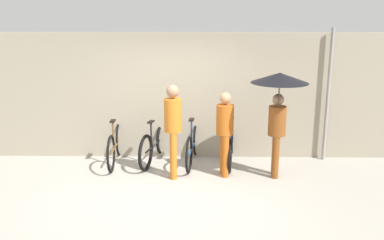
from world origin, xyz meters
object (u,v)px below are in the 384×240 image
(pedestrian_trailing, at_px, (279,95))
(pedestrian_center, at_px, (225,128))
(pedestrian_leading, at_px, (173,124))
(parked_bicycle_2, at_px, (193,145))
(parked_bicycle_1, at_px, (155,144))
(parked_bicycle_0, at_px, (115,145))
(parked_bicycle_3, at_px, (231,146))

(pedestrian_trailing, bearing_deg, pedestrian_center, 0.25)
(pedestrian_leading, xyz_separation_m, pedestrian_trailing, (1.88, -0.02, 0.53))
(parked_bicycle_2, distance_m, pedestrian_leading, 1.05)
(parked_bicycle_1, bearing_deg, parked_bicycle_0, 110.08)
(pedestrian_trailing, bearing_deg, pedestrian_leading, 7.48)
(parked_bicycle_1, relative_size, pedestrian_center, 1.08)
(parked_bicycle_3, relative_size, pedestrian_center, 1.11)
(parked_bicycle_3, distance_m, pedestrian_trailing, 1.63)
(parked_bicycle_0, xyz_separation_m, parked_bicycle_1, (0.78, 0.09, -0.01))
(parked_bicycle_2, relative_size, pedestrian_leading, 1.02)
(parked_bicycle_1, relative_size, pedestrian_trailing, 0.87)
(parked_bicycle_1, distance_m, parked_bicycle_3, 1.56)
(parked_bicycle_2, distance_m, pedestrian_trailing, 2.08)
(parked_bicycle_2, xyz_separation_m, parked_bicycle_3, (0.78, 0.04, -0.02))
(parked_bicycle_0, xyz_separation_m, pedestrian_leading, (1.21, -0.75, 0.64))
(parked_bicycle_1, distance_m, pedestrian_center, 1.65)
(pedestrian_trailing, bearing_deg, parked_bicycle_2, -18.94)
(parked_bicycle_3, height_order, pedestrian_leading, pedestrian_leading)
(parked_bicycle_0, bearing_deg, pedestrian_trailing, -105.11)
(parked_bicycle_1, xyz_separation_m, parked_bicycle_3, (1.56, -0.03, -0.01))
(parked_bicycle_0, xyz_separation_m, parked_bicycle_3, (2.34, 0.06, -0.02))
(parked_bicycle_1, height_order, parked_bicycle_2, parked_bicycle_2)
(parked_bicycle_0, xyz_separation_m, parked_bicycle_2, (1.56, 0.01, -0.00))
(parked_bicycle_1, xyz_separation_m, pedestrian_leading, (0.43, -0.84, 0.65))
(parked_bicycle_2, relative_size, parked_bicycle_3, 1.01)
(parked_bicycle_2, bearing_deg, pedestrian_trailing, -110.06)
(pedestrian_leading, xyz_separation_m, pedestrian_center, (0.94, 0.11, -0.10))
(parked_bicycle_3, bearing_deg, pedestrian_center, 171.67)
(parked_bicycle_0, height_order, pedestrian_center, pedestrian_center)
(parked_bicycle_2, height_order, pedestrian_leading, pedestrian_leading)
(pedestrian_leading, bearing_deg, parked_bicycle_0, -35.11)
(parked_bicycle_0, bearing_deg, pedestrian_center, -107.67)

